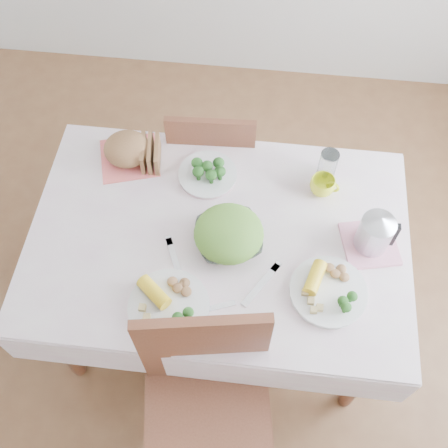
# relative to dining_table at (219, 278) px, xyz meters

# --- Properties ---
(floor) EXTENTS (3.60, 3.60, 0.00)m
(floor) POSITION_rel_dining_table_xyz_m (0.00, 0.00, -0.38)
(floor) COLOR brown
(floor) RESTS_ON ground
(dining_table) EXTENTS (1.40, 0.90, 0.75)m
(dining_table) POSITION_rel_dining_table_xyz_m (0.00, 0.00, 0.00)
(dining_table) COLOR brown
(dining_table) RESTS_ON floor
(tablecloth) EXTENTS (1.50, 1.00, 0.01)m
(tablecloth) POSITION_rel_dining_table_xyz_m (0.00, 0.00, 0.38)
(tablecloth) COLOR silver
(tablecloth) RESTS_ON dining_table
(chair_near) EXTENTS (0.54, 0.54, 1.04)m
(chair_near) POSITION_rel_dining_table_xyz_m (0.04, -0.67, 0.09)
(chair_near) COLOR brown
(chair_near) RESTS_ON floor
(chair_far) EXTENTS (0.43, 0.43, 0.91)m
(chair_far) POSITION_rel_dining_table_xyz_m (-0.10, 0.65, 0.09)
(chair_far) COLOR brown
(chair_far) RESTS_ON floor
(salad_bowl) EXTENTS (0.32, 0.32, 0.06)m
(salad_bowl) POSITION_rel_dining_table_xyz_m (0.04, -0.02, 0.42)
(salad_bowl) COLOR white
(salad_bowl) RESTS_ON tablecloth
(dinner_plate_left) EXTENTS (0.41, 0.41, 0.02)m
(dinner_plate_left) POSITION_rel_dining_table_xyz_m (-0.14, -0.32, 0.40)
(dinner_plate_left) COLOR white
(dinner_plate_left) RESTS_ON tablecloth
(dinner_plate_right) EXTENTS (0.40, 0.40, 0.02)m
(dinner_plate_right) POSITION_rel_dining_table_xyz_m (0.43, -0.20, 0.40)
(dinner_plate_right) COLOR white
(dinner_plate_right) RESTS_ON tablecloth
(broccoli_plate) EXTENTS (0.31, 0.31, 0.02)m
(broccoli_plate) POSITION_rel_dining_table_xyz_m (-0.08, 0.28, 0.40)
(broccoli_plate) COLOR beige
(broccoli_plate) RESTS_ON tablecloth
(napkin) EXTENTS (0.30, 0.30, 0.00)m
(napkin) POSITION_rel_dining_table_xyz_m (-0.43, 0.34, 0.39)
(napkin) COLOR #F06861
(napkin) RESTS_ON tablecloth
(bread_loaf) EXTENTS (0.22, 0.21, 0.12)m
(bread_loaf) POSITION_rel_dining_table_xyz_m (-0.43, 0.34, 0.45)
(bread_loaf) COLOR brown
(bread_loaf) RESTS_ON napkin
(yellow_mug) EXTENTS (0.14, 0.14, 0.08)m
(yellow_mug) POSITION_rel_dining_table_xyz_m (0.40, 0.26, 0.43)
(yellow_mug) COLOR yellow
(yellow_mug) RESTS_ON tablecloth
(glass_tumbler) EXTENTS (0.09, 0.09, 0.15)m
(glass_tumbler) POSITION_rel_dining_table_xyz_m (0.41, 0.34, 0.45)
(glass_tumbler) COLOR white
(glass_tumbler) RESTS_ON tablecloth
(pink_tray) EXTENTS (0.24, 0.24, 0.02)m
(pink_tray) POSITION_rel_dining_table_xyz_m (0.59, 0.02, 0.40)
(pink_tray) COLOR pink
(pink_tray) RESTS_ON tablecloth
(electric_kettle) EXTENTS (0.17, 0.17, 0.18)m
(electric_kettle) POSITION_rel_dining_table_xyz_m (0.59, 0.02, 0.51)
(electric_kettle) COLOR #B2B5BA
(electric_kettle) RESTS_ON pink_tray
(fork_left) EXTENTS (0.11, 0.20, 0.00)m
(fork_left) POSITION_rel_dining_table_xyz_m (-0.15, -0.13, 0.39)
(fork_left) COLOR silver
(fork_left) RESTS_ON tablecloth
(fork_right) EXTENTS (0.14, 0.20, 0.00)m
(fork_right) POSITION_rel_dining_table_xyz_m (0.18, -0.19, 0.39)
(fork_right) COLOR silver
(fork_right) RESTS_ON tablecloth
(knife) EXTENTS (0.17, 0.08, 0.00)m
(knife) POSITION_rel_dining_table_xyz_m (0.02, -0.31, 0.39)
(knife) COLOR silver
(knife) RESTS_ON tablecloth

